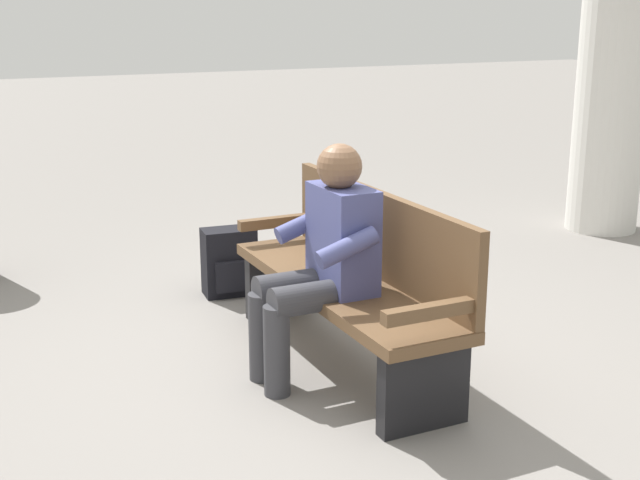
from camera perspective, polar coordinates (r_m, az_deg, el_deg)
The scene contains 4 objects.
ground_plane at distance 4.51m, azimuth 1.42°, elevation -8.22°, with size 40.00×40.00×0.00m, color gray.
bench_near at distance 4.38m, azimuth 2.28°, elevation -2.54°, with size 1.81×0.52×0.90m.
person_seated at distance 4.14m, azimuth 0.15°, elevation -1.15°, with size 0.58×0.58×1.18m.
backpack at distance 5.51m, azimuth -6.10°, elevation -1.51°, with size 0.27×0.36×0.44m.
Camera 1 is at (-3.64, 1.95, 1.80)m, focal length 47.65 mm.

